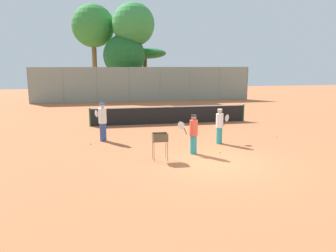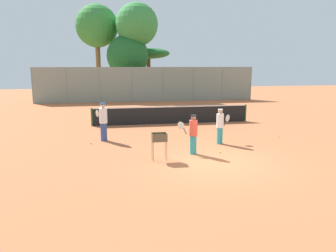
# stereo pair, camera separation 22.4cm
# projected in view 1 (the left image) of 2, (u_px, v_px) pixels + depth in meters

# --- Properties ---
(ground_plane) EXTENTS (80.00, 80.00, 0.00)m
(ground_plane) POSITION_uv_depth(u_px,v_px,m) (215.00, 162.00, 12.12)
(ground_plane) COLOR #B7663D
(tennis_net) EXTENTS (9.65, 0.10, 1.07)m
(tennis_net) POSITION_uv_depth(u_px,v_px,m) (170.00, 115.00, 19.97)
(tennis_net) COLOR #26592D
(tennis_net) RESTS_ON ground_plane
(back_fence) EXTENTS (21.35, 0.08, 3.32)m
(back_fence) POSITION_uv_depth(u_px,v_px,m) (145.00, 84.00, 31.65)
(back_fence) COLOR gray
(back_fence) RESTS_ON ground_plane
(tree_0) EXTENTS (4.79, 4.79, 5.39)m
(tree_0) POSITION_uv_depth(u_px,v_px,m) (145.00, 54.00, 36.76)
(tree_0) COLOR brown
(tree_0) RESTS_ON ground_plane
(tree_1) EXTENTS (4.39, 4.39, 9.82)m
(tree_1) POSITION_uv_depth(u_px,v_px,m) (133.00, 25.00, 33.66)
(tree_1) COLOR brown
(tree_1) RESTS_ON ground_plane
(tree_2) EXTENTS (4.54, 4.54, 9.91)m
(tree_2) POSITION_uv_depth(u_px,v_px,m) (93.00, 27.00, 35.00)
(tree_2) COLOR brown
(tree_2) RESTS_ON ground_plane
(tree_3) EXTENTS (4.37, 4.37, 6.65)m
(tree_3) POSITION_uv_depth(u_px,v_px,m) (124.00, 56.00, 34.15)
(tree_3) COLOR brown
(tree_3) RESTS_ON ground_plane
(player_white_outfit) EXTENTS (0.79, 0.53, 1.60)m
(player_white_outfit) POSITION_uv_depth(u_px,v_px,m) (220.00, 126.00, 14.87)
(player_white_outfit) COLOR teal
(player_white_outfit) RESTS_ON ground_plane
(player_red_cap) EXTENTS (0.59, 0.83, 1.80)m
(player_red_cap) POSITION_uv_depth(u_px,v_px,m) (103.00, 121.00, 15.35)
(player_red_cap) COLOR #334C8C
(player_red_cap) RESTS_ON ground_plane
(player_yellow_shirt) EXTENTS (0.80, 0.53, 1.60)m
(player_yellow_shirt) POSITION_uv_depth(u_px,v_px,m) (193.00, 134.00, 13.15)
(player_yellow_shirt) COLOR teal
(player_yellow_shirt) RESTS_ON ground_plane
(ball_cart) EXTENTS (0.56, 0.41, 1.04)m
(ball_cart) POSITION_uv_depth(u_px,v_px,m) (160.00, 139.00, 12.27)
(ball_cart) COLOR brown
(ball_cart) RESTS_ON ground_plane
(tennis_ball_0) EXTENTS (0.07, 0.07, 0.07)m
(tennis_ball_0) POSITION_uv_depth(u_px,v_px,m) (277.00, 136.00, 16.35)
(tennis_ball_0) COLOR #D1E54C
(tennis_ball_0) RESTS_ON ground_plane
(tennis_ball_1) EXTENTS (0.07, 0.07, 0.07)m
(tennis_ball_1) POSITION_uv_depth(u_px,v_px,m) (104.00, 127.00, 18.85)
(tennis_ball_1) COLOR #D1E54C
(tennis_ball_1) RESTS_ON ground_plane
(tennis_ball_2) EXTENTS (0.07, 0.07, 0.07)m
(tennis_ball_2) POSITION_uv_depth(u_px,v_px,m) (90.00, 144.00, 14.84)
(tennis_ball_2) COLOR #D1E54C
(tennis_ball_2) RESTS_ON ground_plane
(tennis_ball_3) EXTENTS (0.07, 0.07, 0.07)m
(tennis_ball_3) POSITION_uv_depth(u_px,v_px,m) (220.00, 152.00, 13.44)
(tennis_ball_3) COLOR #D1E54C
(tennis_ball_3) RESTS_ON ground_plane
(parked_car) EXTENTS (4.20, 1.70, 1.60)m
(parked_car) POSITION_uv_depth(u_px,v_px,m) (165.00, 92.00, 34.63)
(parked_car) COLOR #B2B7BC
(parked_car) RESTS_ON ground_plane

